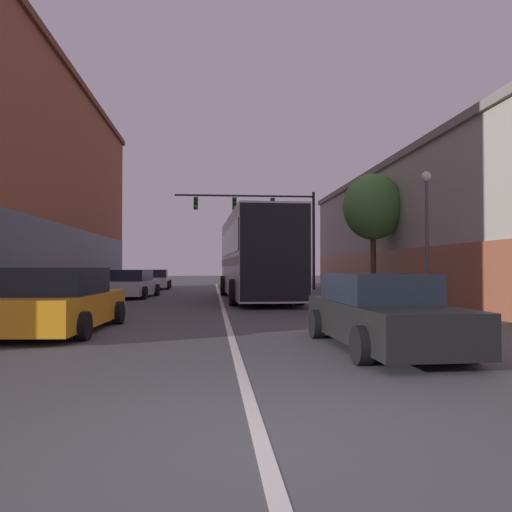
{
  "coord_description": "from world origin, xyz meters",
  "views": [
    {
      "loc": [
        -0.41,
        -4.0,
        1.45
      ],
      "look_at": [
        1.38,
        16.03,
        1.9
      ],
      "focal_mm": 35.0,
      "sensor_mm": 36.0,
      "label": 1
    }
  ],
  "objects_px": {
    "hatchback_foreground": "(380,313)",
    "street_lamp": "(427,229)",
    "bus": "(256,254)",
    "parked_car_left_far": "(60,302)",
    "parked_car_left_near": "(132,284)",
    "traffic_signal_gantry": "(267,216)",
    "street_tree_near": "(373,207)",
    "parked_car_left_mid": "(155,280)"
  },
  "relations": [
    {
      "from": "hatchback_foreground",
      "to": "street_lamp",
      "type": "distance_m",
      "value": 8.07
    },
    {
      "from": "bus",
      "to": "parked_car_left_far",
      "type": "distance_m",
      "value": 12.0
    },
    {
      "from": "parked_car_left_near",
      "to": "parked_car_left_far",
      "type": "relative_size",
      "value": 0.98
    },
    {
      "from": "traffic_signal_gantry",
      "to": "hatchback_foreground",
      "type": "bearing_deg",
      "value": -91.36
    },
    {
      "from": "parked_car_left_far",
      "to": "bus",
      "type": "bearing_deg",
      "value": -23.72
    },
    {
      "from": "parked_car_left_far",
      "to": "parked_car_left_near",
      "type": "bearing_deg",
      "value": 4.74
    },
    {
      "from": "traffic_signal_gantry",
      "to": "street_tree_near",
      "type": "bearing_deg",
      "value": -72.47
    },
    {
      "from": "street_lamp",
      "to": "parked_car_left_near",
      "type": "bearing_deg",
      "value": 140.87
    },
    {
      "from": "bus",
      "to": "traffic_signal_gantry",
      "type": "distance_m",
      "value": 10.39
    },
    {
      "from": "parked_car_left_far",
      "to": "parked_car_left_mid",
      "type": "bearing_deg",
      "value": 3.99
    },
    {
      "from": "hatchback_foreground",
      "to": "street_lamp",
      "type": "height_order",
      "value": "street_lamp"
    },
    {
      "from": "traffic_signal_gantry",
      "to": "street_lamp",
      "type": "height_order",
      "value": "traffic_signal_gantry"
    },
    {
      "from": "parked_car_left_mid",
      "to": "parked_car_left_near",
      "type": "bearing_deg",
      "value": 177.68
    },
    {
      "from": "hatchback_foreground",
      "to": "bus",
      "type": "bearing_deg",
      "value": 2.75
    },
    {
      "from": "traffic_signal_gantry",
      "to": "street_tree_near",
      "type": "distance_m",
      "value": 11.47
    },
    {
      "from": "parked_car_left_near",
      "to": "traffic_signal_gantry",
      "type": "bearing_deg",
      "value": -37.56
    },
    {
      "from": "street_lamp",
      "to": "hatchback_foreground",
      "type": "bearing_deg",
      "value": -119.97
    },
    {
      "from": "street_lamp",
      "to": "parked_car_left_mid",
      "type": "bearing_deg",
      "value": 120.47
    },
    {
      "from": "hatchback_foreground",
      "to": "parked_car_left_mid",
      "type": "height_order",
      "value": "hatchback_foreground"
    },
    {
      "from": "hatchback_foreground",
      "to": "street_tree_near",
      "type": "bearing_deg",
      "value": -19.5
    },
    {
      "from": "parked_car_left_near",
      "to": "parked_car_left_far",
      "type": "height_order",
      "value": "parked_car_left_far"
    },
    {
      "from": "traffic_signal_gantry",
      "to": "street_lamp",
      "type": "bearing_deg",
      "value": -78.61
    },
    {
      "from": "bus",
      "to": "parked_car_left_near",
      "type": "xyz_separation_m",
      "value": [
        -5.74,
        1.99,
        -1.43
      ]
    },
    {
      "from": "street_lamp",
      "to": "bus",
      "type": "bearing_deg",
      "value": 126.41
    },
    {
      "from": "parked_car_left_mid",
      "to": "parked_car_left_far",
      "type": "bearing_deg",
      "value": 178.67
    },
    {
      "from": "parked_car_left_near",
      "to": "street_tree_near",
      "type": "xyz_separation_m",
      "value": [
        10.78,
        -3.02,
        3.43
      ]
    },
    {
      "from": "bus",
      "to": "traffic_signal_gantry",
      "type": "bearing_deg",
      "value": -10.78
    },
    {
      "from": "bus",
      "to": "street_tree_near",
      "type": "xyz_separation_m",
      "value": [
        5.04,
        -1.02,
        2.0
      ]
    },
    {
      "from": "street_lamp",
      "to": "street_tree_near",
      "type": "height_order",
      "value": "street_tree_near"
    },
    {
      "from": "hatchback_foreground",
      "to": "street_lamp",
      "type": "relative_size",
      "value": 1.0
    },
    {
      "from": "parked_car_left_mid",
      "to": "street_lamp",
      "type": "height_order",
      "value": "street_lamp"
    },
    {
      "from": "parked_car_left_near",
      "to": "bus",
      "type": "bearing_deg",
      "value": -103.84
    },
    {
      "from": "hatchback_foreground",
      "to": "parked_car_left_far",
      "type": "distance_m",
      "value": 6.99
    },
    {
      "from": "parked_car_left_mid",
      "to": "traffic_signal_gantry",
      "type": "height_order",
      "value": "traffic_signal_gantry"
    },
    {
      "from": "bus",
      "to": "hatchback_foreground",
      "type": "relative_size",
      "value": 2.47
    },
    {
      "from": "bus",
      "to": "street_tree_near",
      "type": "height_order",
      "value": "street_tree_near"
    },
    {
      "from": "parked_car_left_far",
      "to": "street_tree_near",
      "type": "relative_size",
      "value": 0.86
    },
    {
      "from": "parked_car_left_near",
      "to": "street_lamp",
      "type": "relative_size",
      "value": 1.03
    },
    {
      "from": "parked_car_left_mid",
      "to": "street_tree_near",
      "type": "xyz_separation_m",
      "value": [
        10.77,
        -12.46,
        3.45
      ]
    },
    {
      "from": "street_lamp",
      "to": "parked_car_left_far",
      "type": "bearing_deg",
      "value": -159.01
    },
    {
      "from": "parked_car_left_mid",
      "to": "traffic_signal_gantry",
      "type": "distance_m",
      "value": 8.57
    },
    {
      "from": "parked_car_left_near",
      "to": "parked_car_left_mid",
      "type": "bearing_deg",
      "value": 5.25
    }
  ]
}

